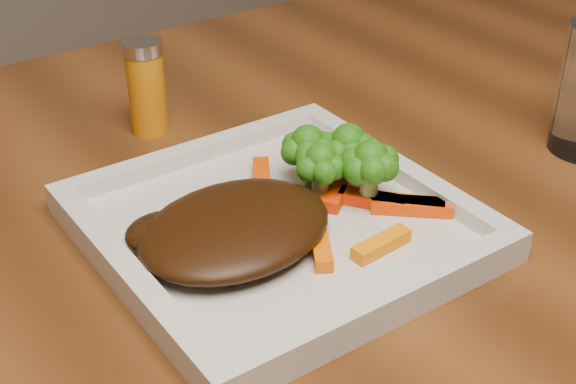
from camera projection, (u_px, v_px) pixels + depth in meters
plate at (277, 230)px, 0.63m from camera, size 0.27×0.27×0.01m
steak at (235, 228)px, 0.59m from camera, size 0.17×0.14×0.03m
broccoli_0 at (308, 148)px, 0.65m from camera, size 0.07×0.07×0.07m
broccoli_1 at (348, 151)px, 0.65m from camera, size 0.05×0.05×0.06m
broccoli_2 at (370, 172)px, 0.63m from camera, size 0.06×0.06×0.06m
broccoli_3 at (321, 166)px, 0.64m from camera, size 0.06×0.06×0.06m
carrot_0 at (381, 244)px, 0.59m from camera, size 0.05×0.02×0.01m
carrot_1 at (407, 204)px, 0.64m from camera, size 0.05×0.05×0.01m
carrot_2 at (321, 248)px, 0.58m from camera, size 0.04×0.05×0.01m
carrot_3 at (344, 156)px, 0.70m from camera, size 0.06×0.04×0.01m
carrot_4 at (262, 177)px, 0.67m from camera, size 0.04×0.05×0.01m
carrot_5 at (373, 200)px, 0.64m from camera, size 0.04×0.05×0.01m
carrot_6 at (338, 190)px, 0.65m from camera, size 0.06×0.05×0.01m
spice_shaker at (147, 87)px, 0.76m from camera, size 0.04×0.04×0.09m
carrot_7 at (412, 206)px, 0.63m from camera, size 0.06×0.05×0.01m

